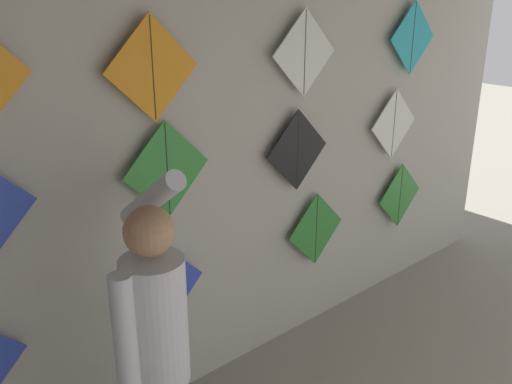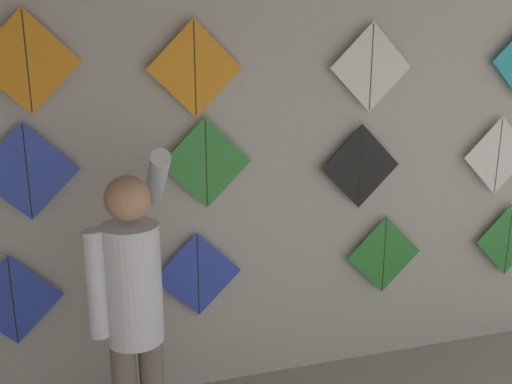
{
  "view_description": "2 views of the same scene",
  "coord_description": "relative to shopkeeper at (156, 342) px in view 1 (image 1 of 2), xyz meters",
  "views": [
    {
      "loc": [
        -2.16,
        1.36,
        2.5
      ],
      "look_at": [
        -0.13,
        3.67,
        1.36
      ],
      "focal_mm": 40.0,
      "sensor_mm": 36.0,
      "label": 1
    },
    {
      "loc": [
        -1.23,
        0.65,
        2.26
      ],
      "look_at": [
        -0.33,
        3.67,
        1.39
      ],
      "focal_mm": 40.0,
      "sensor_mm": 36.0,
      "label": 2
    }
  ],
  "objects": [
    {
      "name": "kite_10",
      "position": [
        1.56,
        0.64,
        1.09
      ],
      "size": [
        0.55,
        0.01,
        0.55
      ],
      "color": "white"
    },
    {
      "name": "kite_9",
      "position": [
        0.46,
        0.64,
        1.09
      ],
      "size": [
        0.55,
        0.01,
        0.55
      ],
      "color": "orange"
    },
    {
      "name": "kite_1",
      "position": [
        0.44,
        0.64,
        -0.16
      ],
      "size": [
        0.55,
        0.01,
        0.55
      ],
      "color": "blue"
    },
    {
      "name": "shopkeeper",
      "position": [
        0.0,
        0.0,
        0.0
      ],
      "size": [
        0.44,
        0.64,
        1.75
      ],
      "rotation": [
        0.0,
        0.0,
        0.21
      ],
      "color": "#726656",
      "rests_on": "ground"
    },
    {
      "name": "kite_7",
      "position": [
        2.58,
        0.64,
        0.47
      ],
      "size": [
        0.55,
        0.01,
        0.55
      ],
      "color": "white"
    },
    {
      "name": "kite_2",
      "position": [
        1.74,
        0.64,
        -0.18
      ],
      "size": [
        0.55,
        0.01,
        0.55
      ],
      "color": "#338C38"
    },
    {
      "name": "kite_5",
      "position": [
        0.51,
        0.64,
        0.54
      ],
      "size": [
        0.55,
        0.01,
        0.55
      ],
      "color": "#338C38"
    },
    {
      "name": "kite_11",
      "position": [
        2.73,
        0.64,
        1.11
      ],
      "size": [
        0.55,
        0.01,
        0.55
      ],
      "color": "#28B2C6"
    },
    {
      "name": "back_panel",
      "position": [
        1.08,
        0.73,
        0.42
      ],
      "size": [
        5.87,
        0.06,
        2.8
      ],
      "primitive_type": "cube",
      "color": "#BCB7AD",
      "rests_on": "ground"
    },
    {
      "name": "kite_6",
      "position": [
        1.52,
        0.64,
        0.46
      ],
      "size": [
        0.55,
        0.01,
        0.55
      ],
      "color": "black"
    },
    {
      "name": "kite_3",
      "position": [
        2.76,
        0.64,
        -0.17
      ],
      "size": [
        0.55,
        0.01,
        0.55
      ],
      "color": "#338C38"
    }
  ]
}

